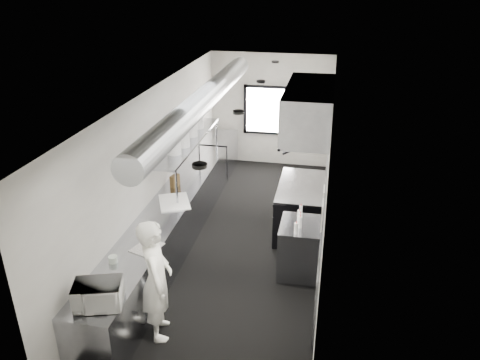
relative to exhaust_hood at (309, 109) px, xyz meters
The scene contains 35 objects.
floor 2.72m from the exhaust_hood, 147.45° to the right, with size 3.00×8.00×0.01m, color black.
ceiling 1.36m from the exhaust_hood, 147.45° to the right, with size 3.00×8.00×0.01m, color silver.
wall_back 3.62m from the exhaust_hood, 108.38° to the left, with size 3.00×0.02×2.80m, color silver.
wall_front 4.93m from the exhaust_hood, 103.13° to the right, with size 3.00×0.02×2.80m, color silver.
wall_left 2.87m from the exhaust_hood, 164.91° to the right, with size 0.02×8.00×2.80m, color silver.
wall_right 1.28m from the exhaust_hood, 60.05° to the right, with size 0.02×8.00×2.80m, color silver.
wall_cladding 1.92m from the exhaust_hood, 46.22° to the right, with size 0.03×5.50×1.10m, color #90939D.
hvac_duct 1.83m from the exhaust_hood, behind, with size 0.40×0.40×6.40m, color #9A9EA2.
service_window 3.58m from the exhaust_hood, 108.57° to the left, with size 1.36×0.05×1.25m.
exhaust_hood is the anchor object (origin of this frame).
prep_counter 3.20m from the exhaust_hood, 151.89° to the right, with size 0.70×6.00×0.90m, color #90939D.
pass_shelf 2.46m from the exhaust_hood, behind, with size 0.45×3.00×0.68m.
range 1.92m from the exhaust_hood, behind, with size 0.88×1.60×0.94m.
bottle_station 2.39m from the exhaust_hood, 87.82° to the right, with size 0.65×0.80×0.90m, color #90939D.
far_work_table 3.88m from the exhaust_hood, 131.94° to the left, with size 0.70×1.20×0.90m, color #90939D.
notice_sheet_a 2.09m from the exhaust_hood, 78.88° to the right, with size 0.02×0.28×0.38m, color silver.
notice_sheet_b 2.43m from the exhaust_hood, 80.58° to the right, with size 0.02×0.28×0.38m, color silver.
line_cook 3.93m from the exhaust_hood, 117.93° to the right, with size 0.64×0.42×1.75m, color white.
microwave 4.62m from the exhaust_hood, 119.47° to the right, with size 0.52×0.40×0.31m, color white.
deli_tub_a 4.47m from the exhaust_hood, 124.16° to the right, with size 0.13×0.13×0.09m, color silver.
deli_tub_b 4.08m from the exhaust_hood, 129.15° to the right, with size 0.13×0.13×0.09m, color silver.
newspaper 3.60m from the exhaust_hood, 129.69° to the right, with size 0.34×0.43×0.01m, color silver.
small_plate 3.32m from the exhaust_hood, 135.51° to the right, with size 0.17×0.17×0.01m, color white.
pastry 3.30m from the exhaust_hood, 135.51° to the right, with size 0.09×0.09×0.09m, color tan.
cutting_board 2.83m from the exhaust_hood, 153.81° to the right, with size 0.50×0.67×0.02m, color white.
knife_block 2.77m from the exhaust_hood, 169.94° to the right, with size 0.09×0.21×0.22m, color brown.
plate_stack_a 2.46m from the exhaust_hood, 168.58° to the right, with size 0.25×0.25×0.29m, color white.
plate_stack_b 2.38m from the exhaust_hood, behind, with size 0.25×0.25×0.32m, color white.
plate_stack_c 2.45m from the exhaust_hood, 166.81° to the left, with size 0.23×0.23×0.33m, color white.
plate_stack_d 2.64m from the exhaust_hood, 155.24° to the left, with size 0.24×0.24×0.38m, color white.
squeeze_bottle_a 2.20m from the exhaust_hood, 90.04° to the right, with size 0.06×0.06×0.19m, color white.
squeeze_bottle_b 2.05m from the exhaust_hood, 88.41° to the right, with size 0.07×0.07×0.20m, color white.
squeeze_bottle_c 1.96m from the exhaust_hood, 88.53° to the right, with size 0.06×0.06×0.18m, color white.
squeeze_bottle_d 1.90m from the exhaust_hood, 89.42° to the right, with size 0.06×0.06×0.19m, color white.
squeeze_bottle_e 1.76m from the exhaust_hood, 88.94° to the right, with size 0.05×0.05×0.16m, color white.
Camera 1 is at (1.47, -7.25, 4.60)m, focal length 35.06 mm.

